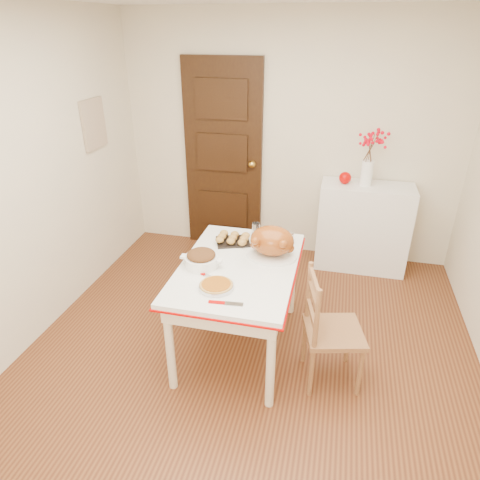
% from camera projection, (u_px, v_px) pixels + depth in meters
% --- Properties ---
extents(floor, '(3.50, 4.00, 0.00)m').
position_uv_depth(floor, '(245.00, 367.00, 3.23)').
color(floor, '#482111').
rests_on(floor, ground).
extents(wall_back, '(3.50, 0.00, 2.50)m').
position_uv_depth(wall_back, '(289.00, 141.00, 4.40)').
color(wall_back, beige).
rests_on(wall_back, ground).
extents(wall_left, '(0.00, 4.00, 2.50)m').
position_uv_depth(wall_left, '(7.00, 193.00, 3.03)').
color(wall_left, beige).
rests_on(wall_left, ground).
extents(door_back, '(0.85, 0.06, 2.06)m').
position_uv_depth(door_back, '(223.00, 158.00, 4.62)').
color(door_back, black).
rests_on(door_back, ground).
extents(photo_board, '(0.03, 0.35, 0.45)m').
position_uv_depth(photo_board, '(94.00, 124.00, 3.95)').
color(photo_board, '#B3A68B').
rests_on(photo_board, ground).
extents(sideboard, '(0.91, 0.40, 0.91)m').
position_uv_depth(sideboard, '(363.00, 227.00, 4.39)').
color(sideboard, white).
rests_on(sideboard, floor).
extents(kitchen_table, '(0.86, 1.25, 0.75)m').
position_uv_depth(kitchen_table, '(238.00, 307.00, 3.29)').
color(kitchen_table, white).
rests_on(kitchen_table, floor).
extents(chair_oak, '(0.47, 0.47, 0.88)m').
position_uv_depth(chair_oak, '(334.00, 329.00, 2.94)').
color(chair_oak, '#935934').
rests_on(chair_oak, floor).
extents(berry_vase, '(0.27, 0.27, 0.52)m').
position_uv_depth(berry_vase, '(369.00, 160.00, 4.07)').
color(berry_vase, white).
rests_on(berry_vase, sideboard).
extents(apple, '(0.12, 0.12, 0.12)m').
position_uv_depth(apple, '(345.00, 178.00, 4.21)').
color(apple, '#B20100').
rests_on(apple, sideboard).
extents(turkey_platter, '(0.45, 0.40, 0.25)m').
position_uv_depth(turkey_platter, '(272.00, 242.00, 3.17)').
color(turkey_platter, '#954B1E').
rests_on(turkey_platter, kitchen_table).
extents(pumpkin_pie, '(0.29, 0.29, 0.05)m').
position_uv_depth(pumpkin_pie, '(216.00, 285.00, 2.83)').
color(pumpkin_pie, '#934C10').
rests_on(pumpkin_pie, kitchen_table).
extents(stuffing_dish, '(0.33, 0.27, 0.12)m').
position_uv_depth(stuffing_dish, '(201.00, 259.00, 3.08)').
color(stuffing_dish, '#3E220D').
rests_on(stuffing_dish, kitchen_table).
extents(rolls_tray, '(0.32, 0.29, 0.07)m').
position_uv_depth(rolls_tray, '(233.00, 239.00, 3.42)').
color(rolls_tray, '#B17C38').
rests_on(rolls_tray, kitchen_table).
extents(pie_server, '(0.23, 0.08, 0.01)m').
position_uv_depth(pie_server, '(226.00, 303.00, 2.68)').
color(pie_server, silver).
rests_on(pie_server, kitchen_table).
extents(carving_knife, '(0.24, 0.14, 0.01)m').
position_uv_depth(carving_knife, '(208.00, 276.00, 2.97)').
color(carving_knife, silver).
rests_on(carving_knife, kitchen_table).
extents(drinking_glass, '(0.07, 0.07, 0.11)m').
position_uv_depth(drinking_glass, '(256.00, 229.00, 3.52)').
color(drinking_glass, white).
rests_on(drinking_glass, kitchen_table).
extents(shaker_pair, '(0.11, 0.06, 0.10)m').
position_uv_depth(shaker_pair, '(287.00, 237.00, 3.41)').
color(shaker_pair, white).
rests_on(shaker_pair, kitchen_table).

